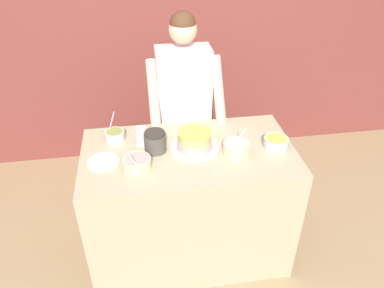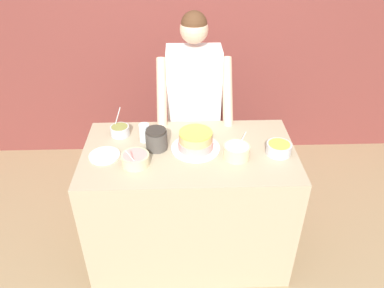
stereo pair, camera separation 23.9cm
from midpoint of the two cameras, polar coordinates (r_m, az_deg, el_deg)
wall_back at (r=3.63m, az=-6.02°, el=16.70°), size 10.00×0.05×2.60m
counter at (r=2.77m, az=-2.99°, el=-9.21°), size 1.41×0.76×0.95m
person_baker at (r=2.96m, az=-3.57°, el=6.73°), size 0.56×0.48×1.69m
cake at (r=2.46m, az=-2.40°, el=0.36°), size 0.33×0.33×0.13m
frosting_bowl_pink at (r=2.34m, az=-11.30°, el=-2.95°), size 0.18×0.18×0.15m
frosting_bowl_white at (r=2.41m, az=3.97°, el=-0.71°), size 0.17×0.17×0.17m
frosting_bowl_yellow at (r=2.51m, az=10.05°, el=0.16°), size 0.16×0.16×0.07m
frosting_bowl_olive at (r=2.63m, az=-14.24°, el=1.25°), size 0.13×0.13×0.19m
drinking_glass at (r=2.54m, az=-10.41°, el=1.14°), size 0.07×0.07×0.13m
ceramic_plate at (r=2.45m, az=-16.07°, el=-2.72°), size 0.20×0.20×0.01m
stoneware_jar at (r=2.45m, az=-8.43°, el=0.27°), size 0.14×0.14×0.14m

